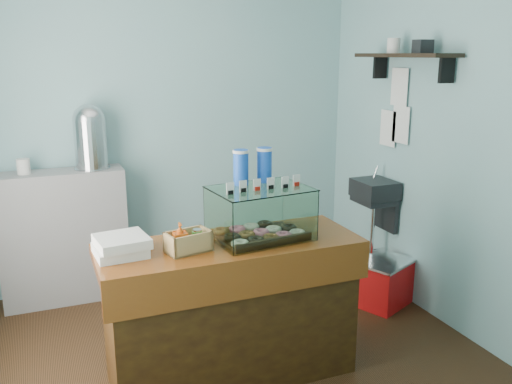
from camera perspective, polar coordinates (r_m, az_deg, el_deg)
name	(u,v)px	position (r m, az deg, el deg)	size (l,w,h in m)	color
ground	(220,354)	(3.91, -3.84, -16.67)	(3.50, 3.50, 0.00)	black
room_shell	(219,105)	(3.38, -3.95, 9.11)	(3.54, 3.04, 2.82)	#7BACB4
counter	(231,309)	(3.48, -2.62, -12.22)	(1.60, 0.60, 0.90)	#3E260B
back_shelf	(64,237)	(4.74, -19.54, -4.45)	(1.00, 0.32, 1.10)	gray
display_case	(258,210)	(3.36, 0.24, -1.90)	(0.63, 0.49, 0.54)	#321C0F
condiment_crate	(187,241)	(3.16, -7.28, -5.14)	(0.28, 0.20, 0.18)	tan
pastry_boxes	(121,246)	(3.18, -14.03, -5.51)	(0.31, 0.31, 0.11)	silver
coffee_urn	(90,135)	(4.57, -17.07, 5.74)	(0.29, 0.29, 0.53)	silver
red_cooler	(384,283)	(4.61, 13.37, -9.26)	(0.54, 0.48, 0.38)	red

